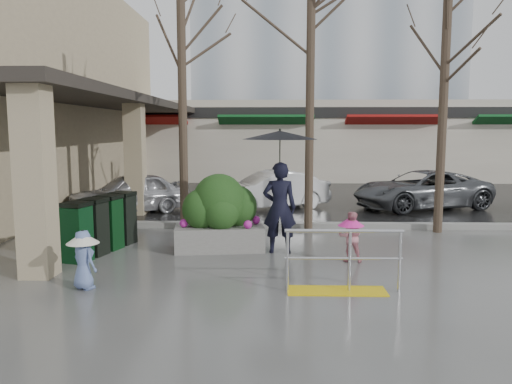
{
  "coord_description": "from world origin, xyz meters",
  "views": [
    {
      "loc": [
        0.22,
        -9.06,
        2.62
      ],
      "look_at": [
        -0.08,
        1.35,
        1.3
      ],
      "focal_mm": 35.0,
      "sensor_mm": 36.0,
      "label": 1
    }
  ],
  "objects_px": {
    "tree_midwest": "(311,21)",
    "car_b": "(271,190)",
    "news_boxes": "(102,224)",
    "car_c": "(421,190)",
    "tree_west": "(181,28)",
    "tree_mideast": "(446,36)",
    "handrail": "(341,269)",
    "child_blue": "(83,254)",
    "child_pink": "(351,233)",
    "car_a": "(129,193)",
    "planter": "(220,214)",
    "woman": "(280,178)"
  },
  "relations": [
    {
      "from": "tree_midwest",
      "to": "car_b",
      "type": "height_order",
      "value": "tree_midwest"
    },
    {
      "from": "news_boxes",
      "to": "tree_midwest",
      "type": "bearing_deg",
      "value": 42.3
    },
    {
      "from": "car_b",
      "to": "car_c",
      "type": "bearing_deg",
      "value": 68.45
    },
    {
      "from": "tree_west",
      "to": "tree_midwest",
      "type": "height_order",
      "value": "tree_midwest"
    },
    {
      "from": "news_boxes",
      "to": "tree_mideast",
      "type": "bearing_deg",
      "value": 31.89
    },
    {
      "from": "tree_midwest",
      "to": "car_b",
      "type": "xyz_separation_m",
      "value": [
        -0.97,
        3.56,
        -4.6
      ]
    },
    {
      "from": "handrail",
      "to": "news_boxes",
      "type": "xyz_separation_m",
      "value": [
        -4.74,
        2.5,
        0.22
      ]
    },
    {
      "from": "child_blue",
      "to": "tree_west",
      "type": "bearing_deg",
      "value": -65.92
    },
    {
      "from": "child_pink",
      "to": "car_b",
      "type": "height_order",
      "value": "car_b"
    },
    {
      "from": "news_boxes",
      "to": "car_b",
      "type": "height_order",
      "value": "car_b"
    },
    {
      "from": "tree_midwest",
      "to": "child_pink",
      "type": "xyz_separation_m",
      "value": [
        0.61,
        -2.94,
        -4.67
      ]
    },
    {
      "from": "tree_west",
      "to": "car_b",
      "type": "distance_m",
      "value": 6.12
    },
    {
      "from": "tree_midwest",
      "to": "car_a",
      "type": "distance_m",
      "value": 7.58
    },
    {
      "from": "handrail",
      "to": "car_a",
      "type": "relative_size",
      "value": 0.51
    },
    {
      "from": "planter",
      "to": "car_c",
      "type": "distance_m",
      "value": 8.43
    },
    {
      "from": "woman",
      "to": "child_pink",
      "type": "relative_size",
      "value": 2.62
    },
    {
      "from": "car_a",
      "to": "car_b",
      "type": "height_order",
      "value": "same"
    },
    {
      "from": "tree_west",
      "to": "tree_mideast",
      "type": "distance_m",
      "value": 6.5
    },
    {
      "from": "handrail",
      "to": "woman",
      "type": "bearing_deg",
      "value": 110.44
    },
    {
      "from": "woman",
      "to": "car_c",
      "type": "distance_m",
      "value": 7.81
    },
    {
      "from": "child_pink",
      "to": "tree_mideast",
      "type": "bearing_deg",
      "value": -127.26
    },
    {
      "from": "tree_midwest",
      "to": "planter",
      "type": "distance_m",
      "value": 5.3
    },
    {
      "from": "car_c",
      "to": "news_boxes",
      "type": "bearing_deg",
      "value": -72.48
    },
    {
      "from": "car_a",
      "to": "child_blue",
      "type": "bearing_deg",
      "value": -19.46
    },
    {
      "from": "handrail",
      "to": "car_b",
      "type": "bearing_deg",
      "value": 97.72
    },
    {
      "from": "handrail",
      "to": "child_pink",
      "type": "relative_size",
      "value": 1.9
    },
    {
      "from": "news_boxes",
      "to": "handrail",
      "type": "bearing_deg",
      "value": -12.2
    },
    {
      "from": "handrail",
      "to": "child_pink",
      "type": "distance_m",
      "value": 1.93
    },
    {
      "from": "tree_mideast",
      "to": "child_blue",
      "type": "bearing_deg",
      "value": -146.89
    },
    {
      "from": "child_pink",
      "to": "woman",
      "type": "bearing_deg",
      "value": -20.61
    },
    {
      "from": "handrail",
      "to": "child_pink",
      "type": "xyz_separation_m",
      "value": [
        0.45,
        1.86,
        0.19
      ]
    },
    {
      "from": "handrail",
      "to": "child_pink",
      "type": "bearing_deg",
      "value": 76.38
    },
    {
      "from": "tree_midwest",
      "to": "news_boxes",
      "type": "distance_m",
      "value": 6.91
    },
    {
      "from": "handrail",
      "to": "car_a",
      "type": "height_order",
      "value": "car_a"
    },
    {
      "from": "woman",
      "to": "car_c",
      "type": "height_order",
      "value": "woman"
    },
    {
      "from": "child_pink",
      "to": "car_b",
      "type": "xyz_separation_m",
      "value": [
        -1.58,
        6.49,
        0.06
      ]
    },
    {
      "from": "car_a",
      "to": "tree_midwest",
      "type": "bearing_deg",
      "value": 33.97
    },
    {
      "from": "news_boxes",
      "to": "car_b",
      "type": "xyz_separation_m",
      "value": [
        3.6,
        5.86,
        0.03
      ]
    },
    {
      "from": "planter",
      "to": "car_b",
      "type": "bearing_deg",
      "value": 78.74
    },
    {
      "from": "tree_midwest",
      "to": "child_pink",
      "type": "height_order",
      "value": "tree_midwest"
    },
    {
      "from": "handrail",
      "to": "tree_midwest",
      "type": "relative_size",
      "value": 0.27
    },
    {
      "from": "tree_midwest",
      "to": "tree_west",
      "type": "bearing_deg",
      "value": -180.0
    },
    {
      "from": "tree_mideast",
      "to": "news_boxes",
      "type": "xyz_separation_m",
      "value": [
        -7.88,
        -2.3,
        -4.26
      ]
    },
    {
      "from": "woman",
      "to": "car_b",
      "type": "distance_m",
      "value": 5.9
    },
    {
      "from": "child_blue",
      "to": "car_a",
      "type": "relative_size",
      "value": 0.27
    },
    {
      "from": "woman",
      "to": "car_c",
      "type": "bearing_deg",
      "value": -127.04
    },
    {
      "from": "handrail",
      "to": "planter",
      "type": "bearing_deg",
      "value": 128.69
    },
    {
      "from": "handrail",
      "to": "tree_mideast",
      "type": "bearing_deg",
      "value": 56.81
    },
    {
      "from": "woman",
      "to": "child_blue",
      "type": "relative_size",
      "value": 2.65
    },
    {
      "from": "woman",
      "to": "car_a",
      "type": "xyz_separation_m",
      "value": [
        -4.61,
        4.92,
        -0.97
      ]
    }
  ]
}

